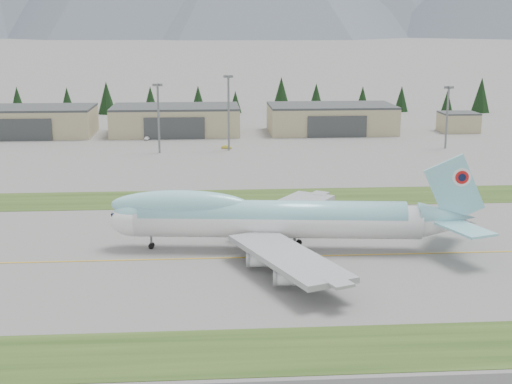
{
  "coord_description": "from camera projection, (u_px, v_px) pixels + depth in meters",
  "views": [
    {
      "loc": [
        -3.49,
        -122.57,
        41.37
      ],
      "look_at": [
        6.43,
        17.66,
        8.0
      ],
      "focal_mm": 50.0,
      "sensor_mm": 36.0,
      "label": 1
    }
  ],
  "objects": [
    {
      "name": "boeing_747_freighter",
      "position": [
        274.0,
        218.0,
        132.16
      ],
      "size": [
        70.34,
        60.28,
        18.49
      ],
      "rotation": [
        0.0,
        0.0,
        -0.11
      ],
      "color": "white",
      "rests_on": "ground"
    },
    {
      "name": "hangar_right",
      "position": [
        331.0,
        118.0,
        276.08
      ],
      "size": [
        48.0,
        26.6,
        10.8
      ],
      "color": "tan",
      "rests_on": "ground"
    },
    {
      "name": "grass_strip_near",
      "position": [
        237.0,
        352.0,
        91.88
      ],
      "size": [
        400.0,
        14.0,
        0.08
      ],
      "primitive_type": "cube",
      "color": "#273F16",
      "rests_on": "ground"
    },
    {
      "name": "taxiway_line_main",
      "position": [
        227.0,
        258.0,
        128.76
      ],
      "size": [
        400.0,
        0.4,
        0.02
      ],
      "primitive_type": "cube",
      "color": "gold",
      "rests_on": "ground"
    },
    {
      "name": "control_shed",
      "position": [
        458.0,
        122.0,
        278.04
      ],
      "size": [
        14.0,
        12.0,
        7.6
      ],
      "color": "tan",
      "rests_on": "ground"
    },
    {
      "name": "ground",
      "position": [
        227.0,
        258.0,
        128.76
      ],
      "size": [
        7000.0,
        7000.0,
        0.0
      ],
      "primitive_type": "plane",
      "color": "slate",
      "rests_on": "ground"
    },
    {
      "name": "service_vehicle_a",
      "position": [
        147.0,
        140.0,
        258.73
      ],
      "size": [
        2.28,
        4.2,
        1.36
      ],
      "primitive_type": "imported",
      "rotation": [
        0.0,
        0.0,
        -0.18
      ],
      "color": "white",
      "rests_on": "ground"
    },
    {
      "name": "service_vehicle_b",
      "position": [
        227.0,
        149.0,
        240.9
      ],
      "size": [
        3.73,
        2.28,
        1.16
      ],
      "primitive_type": "imported",
      "rotation": [
        0.0,
        0.0,
        1.25
      ],
      "color": "gold",
      "rests_on": "ground"
    },
    {
      "name": "grass_strip_far",
      "position": [
        222.0,
        199.0,
        172.43
      ],
      "size": [
        400.0,
        18.0,
        0.08
      ],
      "primitive_type": "cube",
      "color": "#273F16",
      "rests_on": "ground"
    },
    {
      "name": "hangar_center",
      "position": [
        176.0,
        120.0,
        271.96
      ],
      "size": [
        48.0,
        26.6,
        10.8
      ],
      "color": "tan",
      "rests_on": "ground"
    },
    {
      "name": "floodlight_masts",
      "position": [
        181.0,
        103.0,
        230.71
      ],
      "size": [
        183.62,
        8.48,
        24.84
      ],
      "color": "slate",
      "rests_on": "ground"
    },
    {
      "name": "hangar_left",
      "position": [
        29.0,
        121.0,
        268.19
      ],
      "size": [
        48.0,
        26.6,
        10.8
      ],
      "color": "tan",
      "rests_on": "ground"
    },
    {
      "name": "conifer_belt",
      "position": [
        208.0,
        98.0,
        332.77
      ],
      "size": [
        269.54,
        15.88,
        16.93
      ],
      "color": "black",
      "rests_on": "ground"
    },
    {
      "name": "service_vehicle_c",
      "position": [
        334.0,
        136.0,
        267.29
      ],
      "size": [
        2.29,
        3.96,
        1.08
      ],
      "primitive_type": "imported",
      "rotation": [
        0.0,
        0.0,
        0.22
      ],
      "color": "#B4B5B9",
      "rests_on": "ground"
    }
  ]
}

